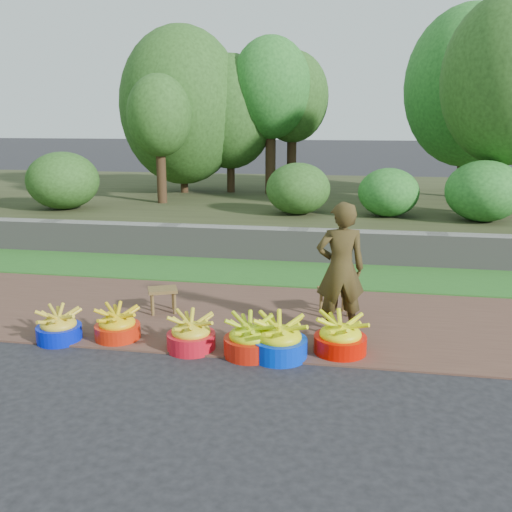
% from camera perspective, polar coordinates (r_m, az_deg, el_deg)
% --- Properties ---
extents(ground_plane, '(120.00, 120.00, 0.00)m').
position_cam_1_polar(ground_plane, '(5.73, -0.25, -10.44)').
color(ground_plane, black).
rests_on(ground_plane, ground).
extents(dirt_shoulder, '(80.00, 2.50, 0.02)m').
position_cam_1_polar(dirt_shoulder, '(6.87, 1.64, -6.18)').
color(dirt_shoulder, '#503429').
rests_on(dirt_shoulder, ground).
extents(grass_verge, '(80.00, 1.50, 0.04)m').
position_cam_1_polar(grass_verge, '(8.76, 3.59, -1.75)').
color(grass_verge, '#286420').
rests_on(grass_verge, ground).
extents(retaining_wall, '(80.00, 0.35, 0.55)m').
position_cam_1_polar(retaining_wall, '(9.52, 4.21, 1.07)').
color(retaining_wall, slate).
rests_on(retaining_wall, ground).
extents(earth_bank, '(80.00, 10.00, 0.50)m').
position_cam_1_polar(earth_bank, '(14.33, 6.28, 5.15)').
color(earth_bank, '#32371C').
rests_on(earth_bank, ground).
extents(vegetation, '(37.20, 6.80, 4.37)m').
position_cam_1_polar(vegetation, '(13.32, 0.76, 14.98)').
color(vegetation, '#352314').
rests_on(vegetation, earth_bank).
extents(basin_a, '(0.47, 0.47, 0.35)m').
position_cam_1_polar(basin_a, '(6.51, -19.12, -6.72)').
color(basin_a, '#0216C5').
rests_on(basin_a, ground).
extents(basin_b, '(0.49, 0.49, 0.36)m').
position_cam_1_polar(basin_b, '(6.36, -13.70, -6.78)').
color(basin_b, red).
rests_on(basin_b, ground).
extents(basin_c, '(0.50, 0.50, 0.37)m').
position_cam_1_polar(basin_c, '(5.96, -6.51, -7.79)').
color(basin_c, red).
rests_on(basin_c, ground).
extents(basin_d, '(0.53, 0.53, 0.39)m').
position_cam_1_polar(basin_d, '(5.79, -0.62, -8.27)').
color(basin_d, '#B31709').
rests_on(basin_d, ground).
extents(basin_e, '(0.56, 0.56, 0.42)m').
position_cam_1_polar(basin_e, '(5.74, 2.35, -8.38)').
color(basin_e, '#012DCF').
rests_on(basin_e, ground).
extents(basin_f, '(0.53, 0.53, 0.40)m').
position_cam_1_polar(basin_f, '(5.88, 8.43, -8.04)').
color(basin_f, '#CC0B00').
rests_on(basin_f, ground).
extents(stool_left, '(0.42, 0.38, 0.30)m').
position_cam_1_polar(stool_left, '(7.04, -9.31, -3.70)').
color(stool_left, brown).
rests_on(stool_left, dirt_shoulder).
extents(stool_right, '(0.44, 0.39, 0.33)m').
position_cam_1_polar(stool_right, '(6.93, 7.90, -3.77)').
color(stool_right, brown).
rests_on(stool_right, dirt_shoulder).
extents(vendor_woman, '(0.60, 0.47, 1.47)m').
position_cam_1_polar(vendor_woman, '(6.21, 8.46, -1.29)').
color(vendor_woman, black).
rests_on(vendor_woman, dirt_shoulder).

